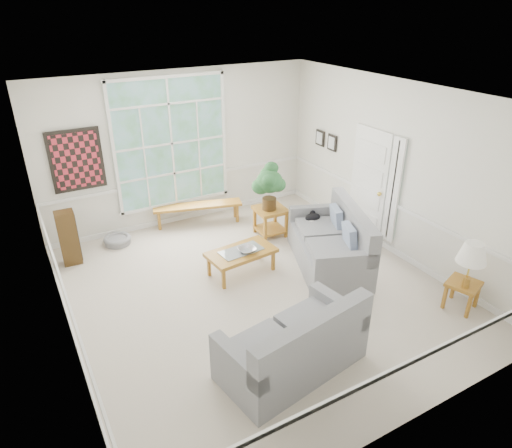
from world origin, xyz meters
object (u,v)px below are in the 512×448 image
Objects in this scene: coffee_table at (241,262)px; side_table at (461,295)px; loveseat_front at (292,336)px; end_table at (270,222)px; loveseat_right at (329,238)px.

side_table is at bearing -51.34° from coffee_table.
loveseat_front is 2.30m from coffee_table.
loveseat_front is 3.56m from end_table.
loveseat_right reaches higher than coffee_table.
end_table reaches higher than coffee_table.
side_table is at bearing -41.99° from loveseat_right.
side_table is (0.97, -1.93, -0.30)m from loveseat_right.
loveseat_right is 4.36× the size of side_table.
loveseat_front is at bearing -116.27° from loveseat_right.
end_table is at bearing 34.20° from coffee_table.
coffee_table is (-1.40, 0.51, -0.31)m from loveseat_right.
end_table is (-0.28, 1.45, -0.24)m from loveseat_right.
coffee_table is (0.48, 2.24, -0.27)m from loveseat_front.
end_table is (1.12, 0.93, 0.07)m from coffee_table.
end_table is at bearing 122.27° from loveseat_right.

